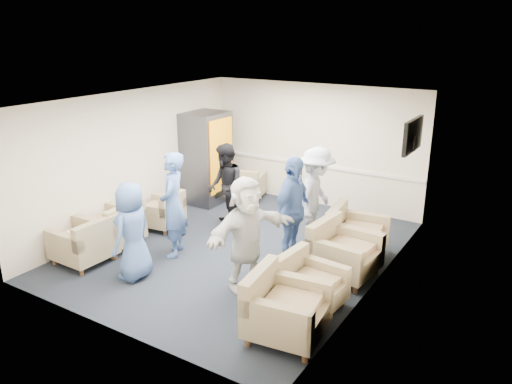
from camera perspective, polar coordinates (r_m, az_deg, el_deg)
The scene contains 25 objects.
floor at distance 9.12m, azimuth -1.87°, elevation -6.53°, with size 6.00×6.00×0.00m, color black.
ceiling at distance 8.36m, azimuth -2.06°, elevation 10.51°, with size 6.00×6.00×0.00m, color silver.
back_wall at distance 11.18m, azimuth 6.63°, elevation 5.36°, with size 5.00×0.02×2.70m, color beige.
front_wall at distance 6.52m, azimuth -16.81°, elevation -4.92°, with size 5.00×0.02×2.70m, color beige.
left_wall at distance 10.20m, azimuth -13.75°, elevation 3.70°, with size 0.02×6.00×2.70m, color beige.
right_wall at distance 7.61m, azimuth 13.91°, elevation -1.29°, with size 0.02×6.00×2.70m, color beige.
chair_rail at distance 11.27m, azimuth 6.51°, elevation 3.11°, with size 4.98×0.04×0.06m, color white.
tv at distance 9.12m, azimuth 17.48°, elevation 6.18°, with size 0.10×1.00×0.58m.
armchair_left_near at distance 8.96m, azimuth -18.87°, elevation -5.63°, with size 0.90×0.90×0.70m.
armchair_left_mid at distance 9.41m, azimuth -16.00°, elevation -4.03°, with size 0.97×0.97×0.74m.
armchair_left_far at distance 10.14m, azimuth -10.67°, elevation -2.35°, with size 0.87×0.87×0.62m.
armchair_right_near at distance 6.59m, azimuth 3.05°, elevation -13.34°, with size 1.06×1.06×0.76m.
armchair_right_midnear at distance 7.24m, azimuth 5.82°, elevation -10.68°, with size 0.91×0.91×0.68m.
armchair_right_midfar at distance 8.19m, azimuth 9.72°, elevation -6.92°, with size 1.03×1.03×0.76m.
armchair_right_far at distance 8.88m, azimuth 11.09°, elevation -4.96°, with size 1.04×1.04×0.75m.
armchair_corner at distance 11.60m, azimuth -1.27°, elevation 0.71°, with size 1.01×1.01×0.65m.
vending_machine at distance 11.33m, azimuth -5.66°, elevation 3.91°, with size 0.83×0.98×2.06m.
backpack at distance 9.74m, azimuth -9.00°, elevation -3.69°, with size 0.27×0.21×0.43m.
pillow at distance 8.90m, azimuth -19.03°, elevation -4.54°, with size 0.47×0.35×0.13m, color white.
person_front_left at distance 8.08m, azimuth -13.96°, elevation -4.38°, with size 0.77×0.50×1.59m, color #4465A5.
person_mid_left at distance 8.70m, azimuth -9.47°, elevation -1.46°, with size 0.68×0.44×1.85m, color #4465A5.
person_back_left at distance 9.80m, azimuth -3.52°, elevation 0.59°, with size 0.83×0.65×1.71m, color black.
person_back_right at distance 9.11m, azimuth 6.87°, elevation -0.53°, with size 1.18×0.68×1.83m, color white.
person_mid_right at distance 8.29m, azimuth 4.17°, elevation -2.22°, with size 1.09×0.45×1.86m, color #4465A5.
person_front_right at distance 7.54m, azimuth -1.10°, elevation -4.71°, with size 1.64×0.52×1.77m, color silver.
Camera 1 is at (4.61, -6.87, 3.84)m, focal length 35.00 mm.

